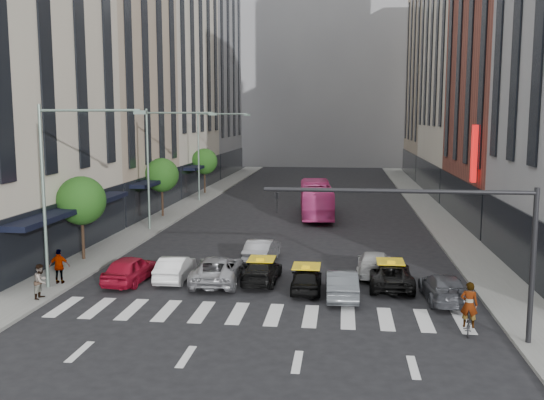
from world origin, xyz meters
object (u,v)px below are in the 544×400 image
(streetlamp_far, at_px, (208,144))
(bus, at_px, (316,199))
(taxi_left, at_px, (262,271))
(motorcycle, at_px, (468,323))
(streetlamp_near, at_px, (61,172))
(pedestrian_far, at_px, (59,266))
(taxi_center, at_px, (306,279))
(streetlamp_mid, at_px, (160,153))
(car_white_front, at_px, (175,268))
(car_red, at_px, (130,269))
(pedestrian_near, at_px, (41,281))

(streetlamp_far, height_order, bus, streetlamp_far)
(streetlamp_far, height_order, taxi_left, streetlamp_far)
(motorcycle, bearing_deg, streetlamp_near, 1.21)
(pedestrian_far, bearing_deg, taxi_center, 174.80)
(motorcycle, bearing_deg, bus, -62.48)
(streetlamp_near, relative_size, bus, 0.83)
(streetlamp_mid, bearing_deg, taxi_left, -54.90)
(streetlamp_near, bearing_deg, taxi_center, 5.98)
(streetlamp_far, height_order, motorcycle, streetlamp_far)
(taxi_center, bearing_deg, car_white_front, -11.30)
(car_red, distance_m, taxi_left, 6.83)
(car_white_front, xyz_separation_m, pedestrian_near, (-5.20, -4.33, 0.31))
(streetlamp_near, distance_m, pedestrian_near, 5.28)
(streetlamp_mid, bearing_deg, pedestrian_near, -91.14)
(taxi_center, xyz_separation_m, motorcycle, (6.75, -5.07, -0.22))
(streetlamp_mid, xyz_separation_m, car_red, (2.64, -14.23, -5.18))
(taxi_center, height_order, pedestrian_far, pedestrian_far)
(car_white_front, distance_m, taxi_center, 7.10)
(taxi_center, bearing_deg, motorcycle, 142.05)
(car_white_front, xyz_separation_m, bus, (6.44, 21.57, 0.85))
(pedestrian_near, bearing_deg, taxi_center, -74.55)
(streetlamp_near, xyz_separation_m, streetlamp_mid, (0.00, 16.00, 0.00))
(streetlamp_mid, relative_size, pedestrian_far, 5.08)
(car_white_front, bearing_deg, motorcycle, 154.46)
(car_white_front, height_order, bus, bus)
(streetlamp_mid, relative_size, car_white_front, 2.28)
(streetlamp_near, distance_m, streetlamp_far, 32.00)
(bus, distance_m, pedestrian_near, 28.40)
(streetlamp_mid, relative_size, streetlamp_far, 1.00)
(taxi_left, height_order, pedestrian_near, pedestrian_near)
(taxi_left, distance_m, motorcycle, 11.19)
(motorcycle, bearing_deg, pedestrian_near, 6.83)
(pedestrian_near, bearing_deg, car_red, -38.48)
(streetlamp_far, xyz_separation_m, car_white_front, (4.84, -29.50, -5.25))
(bus, bearing_deg, pedestrian_near, 61.24)
(streetlamp_near, relative_size, car_red, 2.13)
(car_red, bearing_deg, streetlamp_mid, -75.22)
(car_red, height_order, car_white_front, car_red)
(pedestrian_near, bearing_deg, pedestrian_far, 8.36)
(streetlamp_mid, bearing_deg, car_white_front, -70.26)
(streetlamp_near, distance_m, streetlamp_mid, 16.00)
(car_white_front, bearing_deg, streetlamp_near, 26.51)
(streetlamp_far, relative_size, taxi_center, 2.45)
(streetlamp_mid, xyz_separation_m, taxi_left, (9.42, -13.41, -5.29))
(taxi_center, distance_m, pedestrian_near, 12.57)
(streetlamp_mid, distance_m, car_white_front, 15.27)
(taxi_center, relative_size, bus, 0.34)
(streetlamp_far, bearing_deg, taxi_center, -68.97)
(streetlamp_mid, bearing_deg, streetlamp_far, 90.00)
(car_red, bearing_deg, bus, -106.92)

